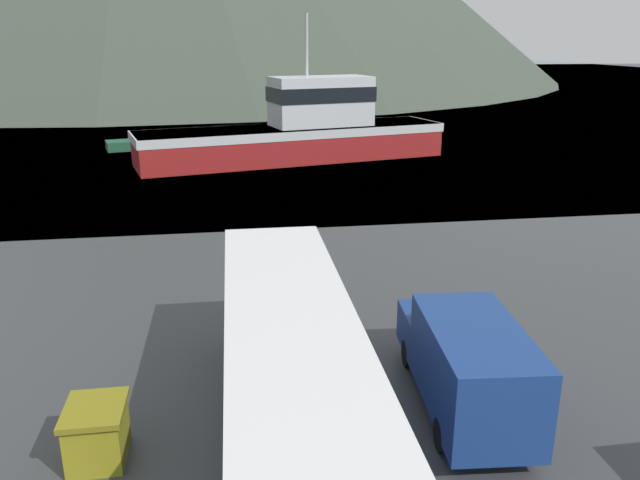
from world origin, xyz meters
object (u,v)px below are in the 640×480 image
at_px(tour_bus, 291,376).
at_px(fishing_boat, 300,131).
at_px(delivery_van, 466,361).
at_px(small_boat, 154,143).
at_px(storage_bin, 97,433).

relative_size(tour_bus, fishing_boat, 0.50).
height_order(delivery_van, small_boat, delivery_van).
xyz_separation_m(delivery_van, fishing_boat, (0.01, 31.28, 0.82)).
distance_m(tour_bus, small_boat, 39.47).
height_order(fishing_boat, small_boat, fishing_boat).
xyz_separation_m(tour_bus, storage_bin, (-3.86, 0.45, -1.20)).
bearing_deg(delivery_van, tour_bus, -160.48).
relative_size(tour_bus, delivery_van, 1.90).
height_order(tour_bus, small_boat, tour_bus).
distance_m(delivery_van, fishing_boat, 31.29).
bearing_deg(delivery_van, small_boat, 110.46).
bearing_deg(storage_bin, tour_bus, -6.70).
bearing_deg(storage_bin, fishing_boat, 76.06).
distance_m(storage_bin, small_boat, 38.54).
height_order(delivery_van, fishing_boat, fishing_boat).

